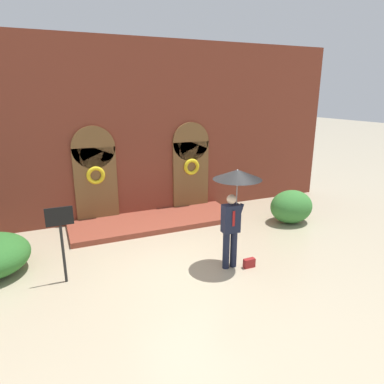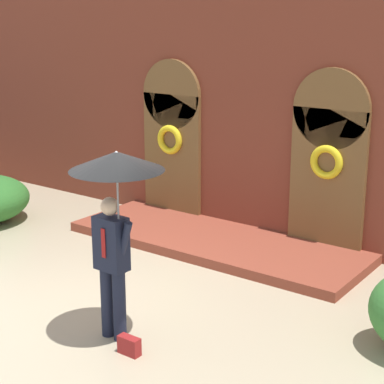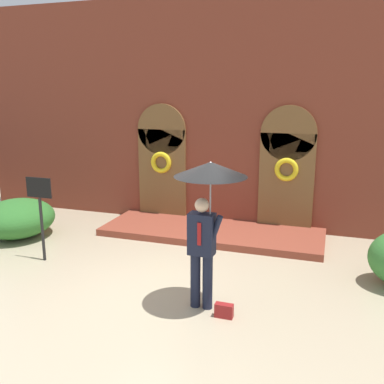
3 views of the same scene
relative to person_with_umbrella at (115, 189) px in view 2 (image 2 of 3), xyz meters
The scene contains 4 objects.
ground_plane 2.14m from the person_with_umbrella, 159.41° to the left, with size 80.00×80.00×0.00m, color tan.
building_facade 4.64m from the person_with_umbrella, 101.22° to the left, with size 14.00×2.30×5.60m.
person_with_umbrella is the anchor object (origin of this frame).
handbag 1.84m from the person_with_umbrella, 31.60° to the right, with size 0.28×0.12×0.22m, color maroon.
Camera 2 is at (5.78, -5.53, 3.87)m, focal length 60.00 mm.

